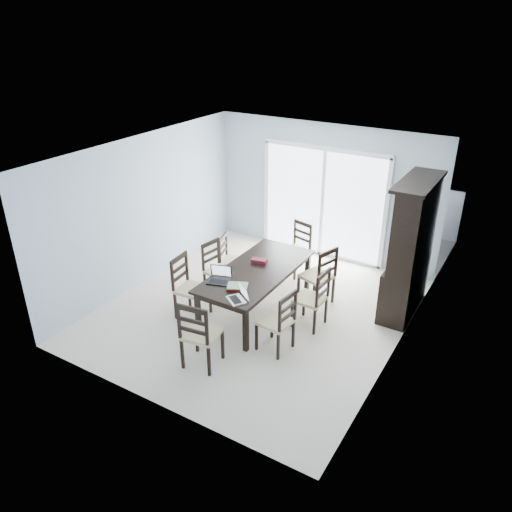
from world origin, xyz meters
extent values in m
plane|color=beige|center=(0.00, 0.00, 0.00)|extent=(5.00, 5.00, 0.00)
plane|color=white|center=(0.00, 0.00, 2.60)|extent=(5.00, 5.00, 0.00)
cube|color=#A2B3C2|center=(0.00, 2.50, 1.30)|extent=(4.50, 0.02, 2.60)
cube|color=#A2B3C2|center=(-2.25, 0.00, 1.30)|extent=(0.02, 5.00, 2.60)
cube|color=#A2B3C2|center=(2.25, 0.00, 1.30)|extent=(0.02, 5.00, 2.60)
cube|color=gray|center=(0.00, 3.50, -0.05)|extent=(4.50, 2.00, 0.10)
cube|color=#99999E|center=(0.00, 4.50, 0.55)|extent=(4.50, 0.06, 1.10)
cube|color=black|center=(0.00, 0.00, 0.73)|extent=(1.00, 2.20, 0.04)
cube|color=black|center=(0.00, 0.00, 0.67)|extent=(0.88, 2.08, 0.10)
cube|color=black|center=(-0.42, -1.00, 0.34)|extent=(0.07, 0.07, 0.69)
cube|color=black|center=(0.42, -1.00, 0.34)|extent=(0.07, 0.07, 0.69)
cube|color=black|center=(-0.42, 1.00, 0.34)|extent=(0.07, 0.07, 0.69)
cube|color=black|center=(0.42, 1.00, 0.34)|extent=(0.07, 0.07, 0.69)
cube|color=black|center=(2.01, 1.25, 0.42)|extent=(0.45, 1.30, 0.85)
cube|color=black|center=(2.04, 1.25, 1.50)|extent=(0.38, 1.30, 1.30)
cube|color=black|center=(2.01, 1.25, 2.17)|extent=(0.50, 1.38, 0.05)
cube|color=black|center=(1.84, 0.83, 1.50)|extent=(0.02, 0.36, 1.18)
cube|color=black|center=(1.84, 1.25, 1.50)|extent=(0.02, 0.36, 1.18)
cube|color=black|center=(1.84, 1.67, 1.50)|extent=(0.02, 0.36, 1.18)
cube|color=silver|center=(0.00, 2.48, 1.05)|extent=(2.40, 0.02, 2.10)
cube|color=white|center=(0.00, 2.46, 2.14)|extent=(2.52, 0.05, 0.08)
cube|color=white|center=(0.00, 2.46, 1.05)|extent=(0.06, 0.05, 2.10)
cube|color=white|center=(0.00, 2.46, 0.03)|extent=(2.52, 0.05, 0.05)
cube|color=black|center=(-1.00, -0.47, 0.23)|extent=(0.04, 0.04, 0.45)
cube|color=black|center=(-0.97, -0.86, 0.23)|extent=(0.04, 0.04, 0.45)
cube|color=black|center=(-0.61, -0.44, 0.23)|extent=(0.04, 0.04, 0.45)
cube|color=black|center=(-0.57, -0.83, 0.23)|extent=(0.04, 0.04, 0.45)
cube|color=tan|center=(-0.79, -0.65, 0.48)|extent=(0.47, 0.47, 0.05)
cube|color=black|center=(-0.95, 0.33, 0.21)|extent=(0.04, 0.04, 0.42)
cube|color=black|center=(-1.01, -0.04, 0.21)|extent=(0.04, 0.04, 0.42)
cube|color=black|center=(-0.58, 0.27, 0.21)|extent=(0.04, 0.04, 0.42)
cube|color=black|center=(-0.64, -0.10, 0.21)|extent=(0.04, 0.04, 0.42)
cube|color=tan|center=(-0.79, 0.12, 0.45)|extent=(0.47, 0.47, 0.05)
cube|color=black|center=(-1.06, 0.74, 0.20)|extent=(0.04, 0.04, 0.39)
cube|color=black|center=(-0.97, 0.41, 0.20)|extent=(0.04, 0.04, 0.39)
cube|color=black|center=(-0.73, 0.83, 0.20)|extent=(0.04, 0.04, 0.39)
cube|color=black|center=(-0.64, 0.50, 0.20)|extent=(0.04, 0.04, 0.39)
cube|color=tan|center=(-0.85, 0.62, 0.41)|extent=(0.47, 0.47, 0.05)
cube|color=black|center=(0.92, -0.95, 0.21)|extent=(0.04, 0.04, 0.43)
cube|color=black|center=(0.96, -0.57, 0.21)|extent=(0.04, 0.04, 0.43)
cube|color=black|center=(0.54, -0.91, 0.21)|extent=(0.04, 0.04, 0.43)
cube|color=black|center=(0.58, -0.53, 0.21)|extent=(0.04, 0.04, 0.43)
cube|color=tan|center=(0.75, -0.74, 0.45)|extent=(0.46, 0.46, 0.05)
cube|color=black|center=(1.09, -0.14, 0.22)|extent=(0.04, 0.04, 0.44)
cube|color=black|center=(1.11, 0.25, 0.22)|extent=(0.04, 0.04, 0.44)
cube|color=black|center=(0.71, -0.12, 0.22)|extent=(0.04, 0.04, 0.44)
cube|color=black|center=(0.72, 0.26, 0.22)|extent=(0.04, 0.04, 0.44)
cube|color=tan|center=(0.91, 0.06, 0.46)|extent=(0.44, 0.44, 0.05)
cube|color=black|center=(0.84, 0.48, 0.23)|extent=(0.05, 0.05, 0.46)
cube|color=black|center=(0.96, 0.87, 0.23)|extent=(0.05, 0.05, 0.46)
cube|color=black|center=(0.45, 0.60, 0.23)|extent=(0.05, 0.05, 0.46)
cube|color=black|center=(0.57, 0.99, 0.23)|extent=(0.05, 0.05, 0.46)
cube|color=tan|center=(0.71, 0.73, 0.49)|extent=(0.56, 0.56, 0.05)
cube|color=black|center=(-0.11, -1.78, 0.23)|extent=(0.04, 0.04, 0.46)
cube|color=black|center=(0.30, -1.72, 0.23)|extent=(0.04, 0.04, 0.46)
cube|color=black|center=(-0.16, -1.38, 0.23)|extent=(0.04, 0.04, 0.46)
cube|color=black|center=(0.24, -1.32, 0.23)|extent=(0.04, 0.04, 0.46)
cube|color=tan|center=(0.07, -1.55, 0.49)|extent=(0.51, 0.51, 0.05)
cube|color=black|center=(0.16, 1.61, 0.21)|extent=(0.04, 0.04, 0.43)
cube|color=black|center=(-0.21, 1.71, 0.21)|extent=(0.04, 0.04, 0.43)
cube|color=black|center=(0.06, 1.25, 0.21)|extent=(0.04, 0.04, 0.43)
cube|color=black|center=(-0.31, 1.35, 0.21)|extent=(0.04, 0.04, 0.43)
cube|color=tan|center=(-0.07, 1.48, 0.45)|extent=(0.52, 0.52, 0.05)
cube|color=black|center=(-0.28, -0.64, 0.76)|extent=(0.39, 0.32, 0.02)
cube|color=silver|center=(-0.28, -0.64, 0.87)|extent=(0.29, 0.13, 0.18)
cube|color=silver|center=(0.23, -0.95, 0.76)|extent=(0.36, 0.34, 0.02)
cube|color=silver|center=(0.23, -0.95, 0.86)|extent=(0.23, 0.18, 0.16)
cube|color=maroon|center=(0.05, -0.64, 0.77)|extent=(0.32, 0.27, 0.03)
cube|color=gold|center=(0.06, -0.64, 0.79)|extent=(0.36, 0.33, 0.01)
cube|color=black|center=(0.09, -0.91, 0.76)|extent=(0.12, 0.06, 0.01)
cube|color=#511020|center=(-0.09, 0.23, 0.78)|extent=(0.27, 0.17, 0.06)
cube|color=brown|center=(-0.65, 3.67, 0.47)|extent=(1.98, 1.78, 0.95)
cube|color=#959595|center=(-0.65, 3.67, 0.98)|extent=(2.03, 1.83, 0.06)
camera|label=1|loc=(3.56, -5.95, 4.39)|focal=35.00mm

